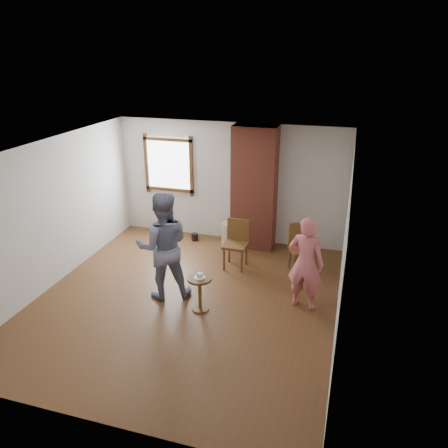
{
  "coord_description": "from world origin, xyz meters",
  "views": [
    {
      "loc": [
        2.45,
        -5.98,
        4.05
      ],
      "look_at": [
        0.45,
        0.8,
        1.15
      ],
      "focal_mm": 35.0,
      "sensor_mm": 36.0,
      "label": 1
    }
  ],
  "objects_px": {
    "side_table": "(200,288)",
    "person_pink": "(306,263)",
    "man": "(163,246)",
    "dining_chair_right": "(301,245)",
    "stoneware_crock": "(231,234)",
    "dining_chair_left": "(237,241)"
  },
  "relations": [
    {
      "from": "stoneware_crock",
      "to": "person_pink",
      "type": "relative_size",
      "value": 0.32
    },
    {
      "from": "dining_chair_right",
      "to": "person_pink",
      "type": "height_order",
      "value": "person_pink"
    },
    {
      "from": "side_table",
      "to": "man",
      "type": "height_order",
      "value": "man"
    },
    {
      "from": "side_table",
      "to": "stoneware_crock",
      "type": "bearing_deg",
      "value": 94.62
    },
    {
      "from": "dining_chair_right",
      "to": "man",
      "type": "height_order",
      "value": "man"
    },
    {
      "from": "dining_chair_right",
      "to": "man",
      "type": "xyz_separation_m",
      "value": [
        -2.12,
        -1.58,
        0.41
      ]
    },
    {
      "from": "stoneware_crock",
      "to": "dining_chair_right",
      "type": "height_order",
      "value": "dining_chair_right"
    },
    {
      "from": "dining_chair_left",
      "to": "stoneware_crock",
      "type": "bearing_deg",
      "value": 113.26
    },
    {
      "from": "side_table",
      "to": "man",
      "type": "distance_m",
      "value": 0.94
    },
    {
      "from": "stoneware_crock",
      "to": "side_table",
      "type": "relative_size",
      "value": 0.86
    },
    {
      "from": "man",
      "to": "person_pink",
      "type": "bearing_deg",
      "value": 162.91
    },
    {
      "from": "person_pink",
      "to": "dining_chair_right",
      "type": "bearing_deg",
      "value": -69.92
    },
    {
      "from": "dining_chair_left",
      "to": "person_pink",
      "type": "relative_size",
      "value": 0.59
    },
    {
      "from": "stoneware_crock",
      "to": "dining_chair_right",
      "type": "xyz_separation_m",
      "value": [
        1.6,
        -0.76,
        0.27
      ]
    },
    {
      "from": "man",
      "to": "person_pink",
      "type": "distance_m",
      "value": 2.37
    },
    {
      "from": "dining_chair_right",
      "to": "person_pink",
      "type": "xyz_separation_m",
      "value": [
        0.22,
        -1.26,
        0.27
      ]
    },
    {
      "from": "dining_chair_left",
      "to": "dining_chair_right",
      "type": "xyz_separation_m",
      "value": [
        1.23,
        0.15,
        0.0
      ]
    },
    {
      "from": "dining_chair_left",
      "to": "man",
      "type": "height_order",
      "value": "man"
    },
    {
      "from": "stoneware_crock",
      "to": "man",
      "type": "bearing_deg",
      "value": -102.48
    },
    {
      "from": "side_table",
      "to": "person_pink",
      "type": "bearing_deg",
      "value": 19.81
    },
    {
      "from": "side_table",
      "to": "dining_chair_right",
      "type": "bearing_deg",
      "value": 52.76
    },
    {
      "from": "dining_chair_left",
      "to": "man",
      "type": "xyz_separation_m",
      "value": [
        -0.9,
        -1.43,
        0.41
      ]
    }
  ]
}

